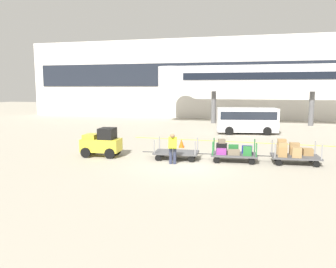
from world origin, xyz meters
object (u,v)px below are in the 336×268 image
at_px(baggage_tug, 102,143).
at_px(baggage_handler, 173,147).
at_px(baggage_cart_middle, 234,152).
at_px(baggage_cart_tail, 293,153).
at_px(shuttle_van, 247,119).
at_px(baggage_cart_lead, 176,153).
at_px(safety_cone_far, 181,143).

xyz_separation_m(baggage_tug, baggage_handler, (4.25, -0.91, 0.11)).
bearing_deg(baggage_handler, baggage_cart_middle, 26.97).
xyz_separation_m(baggage_cart_tail, baggage_handler, (-5.76, -1.70, 0.31)).
bearing_deg(baggage_cart_tail, baggage_handler, -163.55).
xyz_separation_m(baggage_tug, baggage_cart_tail, (10.01, 0.79, -0.20)).
distance_m(baggage_cart_middle, baggage_handler, 3.24).
xyz_separation_m(baggage_cart_middle, shuttle_van, (0.31, 10.89, 0.74)).
xyz_separation_m(baggage_cart_lead, baggage_cart_middle, (2.98, 0.24, 0.15)).
distance_m(baggage_cart_tail, safety_cone_far, 7.02).
height_order(baggage_cart_tail, baggage_handler, baggage_handler).
bearing_deg(shuttle_van, baggage_cart_tail, -76.40).
xyz_separation_m(baggage_tug, baggage_cart_middle, (7.12, 0.55, -0.26)).
distance_m(baggage_tug, baggage_cart_lead, 4.18).
xyz_separation_m(baggage_tug, safety_cone_far, (3.66, 3.77, -0.48)).
relative_size(baggage_tug, shuttle_van, 0.43).
distance_m(baggage_handler, safety_cone_far, 4.75).
bearing_deg(baggage_handler, baggage_cart_tail, 16.45).
bearing_deg(baggage_tug, baggage_cart_lead, 4.30).
bearing_deg(shuttle_van, baggage_cart_middle, -91.63).
relative_size(baggage_tug, baggage_cart_lead, 0.71).
xyz_separation_m(baggage_cart_tail, shuttle_van, (-2.58, 10.65, 0.68)).
height_order(baggage_handler, shuttle_van, shuttle_van).
bearing_deg(baggage_cart_lead, baggage_cart_tail, 4.69).
xyz_separation_m(baggage_cart_middle, safety_cone_far, (-3.46, 3.22, -0.22)).
height_order(baggage_cart_middle, safety_cone_far, baggage_cart_middle).
xyz_separation_m(baggage_cart_middle, baggage_cart_tail, (2.89, 0.24, 0.06)).
height_order(baggage_cart_lead, baggage_handler, baggage_handler).
bearing_deg(baggage_cart_lead, baggage_cart_middle, 4.64).
bearing_deg(baggage_tug, safety_cone_far, 45.82).
relative_size(baggage_cart_middle, baggage_cart_tail, 1.00).
height_order(baggage_handler, safety_cone_far, baggage_handler).
bearing_deg(baggage_cart_lead, safety_cone_far, 97.94).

